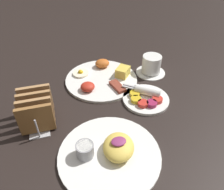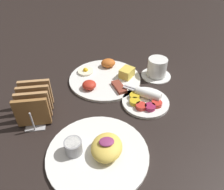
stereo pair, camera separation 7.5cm
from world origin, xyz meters
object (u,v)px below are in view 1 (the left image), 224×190
plate_condiments (146,98)px  coffee_cup (151,65)px  toast_rack (36,110)px  plate_foreground (110,152)px  plate_breakfast (102,78)px

plate_condiments → coffee_cup: 0.18m
toast_rack → coffee_cup: bearing=19.9°
plate_foreground → coffee_cup: coffee_cup is taller
plate_breakfast → plate_condiments: 0.20m
plate_foreground → coffee_cup: 0.44m
plate_foreground → coffee_cup: (0.27, 0.35, 0.02)m
plate_condiments → coffee_cup: size_ratio=1.36×
coffee_cup → plate_foreground: bearing=-127.7°
plate_breakfast → coffee_cup: size_ratio=2.35×
coffee_cup → plate_breakfast: bearing=178.6°
coffee_cup → toast_rack: bearing=-160.1°
plate_foreground → toast_rack: size_ratio=1.88×
plate_condiments → plate_foreground: 0.26m
plate_breakfast → plate_foreground: bearing=-100.1°
plate_condiments → plate_foreground: (-0.18, -0.19, 0.00)m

